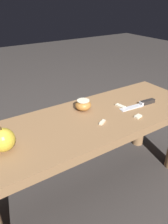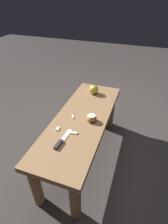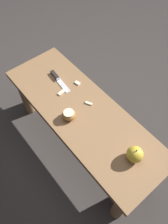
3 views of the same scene
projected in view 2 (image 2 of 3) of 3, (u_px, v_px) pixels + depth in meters
name	position (u px, v px, depth m)	size (l,w,h in m)	color
ground_plane	(82.00, 154.00, 1.65)	(8.00, 8.00, 0.00)	#383330
wooden_bench	(82.00, 126.00, 1.45)	(1.16, 0.41, 0.44)	olive
knife	(61.00, 142.00, 1.17)	(0.21, 0.05, 0.02)	silver
apple_whole	(94.00, 89.00, 1.68)	(0.09, 0.09, 0.10)	gold
apple_cut	(91.00, 118.00, 1.34)	(0.08, 0.08, 0.05)	#B27233
apple_slice_near_knife	(58.00, 129.00, 1.28)	(0.04, 0.03, 0.01)	beige
apple_slice_center	(73.00, 117.00, 1.40)	(0.04, 0.03, 0.01)	beige
apple_slice_near_bowl	(74.00, 133.00, 1.24)	(0.03, 0.06, 0.01)	beige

